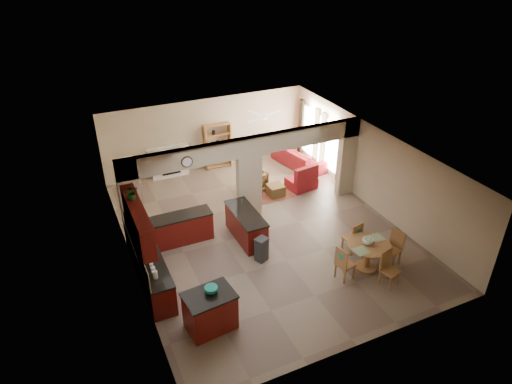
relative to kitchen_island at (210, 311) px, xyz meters
name	(u,v)px	position (x,y,z in m)	size (l,w,h in m)	color
floor	(262,231)	(2.81, 3.08, -0.50)	(10.00, 10.00, 0.00)	#776552
ceiling	(263,150)	(2.81, 3.08, 2.30)	(10.00, 10.00, 0.00)	white
wall_back	(207,134)	(2.81, 8.08, 0.90)	(8.00, 8.00, 0.00)	tan
wall_front	(364,299)	(2.81, -1.92, 0.90)	(8.00, 8.00, 0.00)	tan
wall_left	(127,224)	(-1.19, 3.08, 0.90)	(10.00, 10.00, 0.00)	tan
wall_right	(372,168)	(6.81, 3.08, 0.90)	(10.00, 10.00, 0.00)	tan
partition_left_pier	(131,204)	(-0.89, 4.08, 0.90)	(0.60, 0.25, 2.80)	tan
partition_center_pier	(249,187)	(2.81, 4.08, 0.60)	(0.80, 0.25, 2.20)	tan
partition_right_pier	(347,157)	(6.51, 4.08, 0.90)	(0.60, 0.25, 2.80)	tan
partition_header	(249,146)	(2.81, 4.08, 2.00)	(8.00, 0.25, 0.60)	tan
kitchen_counter	(161,250)	(-0.45, 2.83, -0.04)	(2.52, 3.29, 1.48)	#490A08
upper_cabinets	(138,221)	(-1.01, 2.28, 1.42)	(0.35, 2.40, 0.90)	#490A08
peninsula	(246,226)	(2.21, 2.96, -0.04)	(0.70, 1.85, 0.91)	#490A08
wall_clock	(187,162)	(0.81, 3.93, 1.95)	(0.34, 0.34, 0.03)	#452417
rug	(268,193)	(4.01, 5.18, -0.49)	(1.60, 1.30, 0.01)	brown
fireplace	(170,162)	(1.21, 7.91, 0.11)	(1.60, 0.35, 1.20)	silver
shelving_unit	(218,146)	(3.16, 7.90, 0.40)	(1.00, 0.32, 1.80)	olive
window_a	(333,147)	(6.78, 5.38, 0.70)	(0.02, 0.90, 1.90)	white
window_b	(309,131)	(6.78, 7.08, 0.70)	(0.02, 0.90, 1.90)	white
glazed_door	(320,143)	(6.78, 6.23, 0.55)	(0.02, 0.70, 2.10)	white
drape_a_left	(341,154)	(6.74, 4.78, 0.70)	(0.10, 0.28, 2.30)	#3A1917
drape_a_right	(323,142)	(6.74, 5.98, 0.70)	(0.10, 0.28, 2.30)	#3A1917
drape_b_left	(316,137)	(6.74, 6.48, 0.70)	(0.10, 0.28, 2.30)	#3A1917
drape_b_right	(301,127)	(6.74, 7.68, 0.70)	(0.10, 0.28, 2.30)	#3A1917
ceiling_fan	(265,116)	(4.31, 6.08, 2.06)	(1.00, 1.00, 0.10)	white
kitchen_island	(210,311)	(0.00, 0.00, 0.00)	(1.23, 0.94, 0.99)	#490A08
teal_bowl	(211,290)	(0.08, 0.07, 0.57)	(0.31, 0.31, 0.15)	#169885
trash_can	(261,250)	(2.17, 1.80, -0.16)	(0.32, 0.27, 0.68)	#2B2C2E
dining_table	(368,252)	(4.67, 0.27, 0.03)	(1.19, 1.19, 0.81)	olive
fruit_bowl	(368,241)	(4.65, 0.31, 0.39)	(0.30, 0.30, 0.16)	#65C42A
sofa	(299,158)	(6.11, 6.66, -0.15)	(0.94, 2.41, 0.71)	maroon
chaise	(301,183)	(5.31, 5.03, -0.30)	(0.98, 0.80, 0.39)	maroon
armchair	(253,182)	(3.61, 5.55, -0.12)	(0.81, 0.83, 0.75)	maroon
ottoman	(276,190)	(4.21, 4.94, -0.30)	(0.54, 0.54, 0.40)	maroon
plant	(132,192)	(-1.01, 2.62, 2.06)	(0.34, 0.30, 0.38)	#124613
chair_north	(354,237)	(4.75, 1.02, 0.05)	(0.51, 0.51, 1.02)	olive
chair_east	(394,246)	(5.51, 0.17, 0.05)	(0.53, 0.53, 1.02)	olive
chair_south	(388,266)	(4.77, -0.46, 0.05)	(0.51, 0.51, 1.02)	olive
chair_west	(343,263)	(3.79, 0.15, 0.05)	(0.50, 0.50, 1.02)	olive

